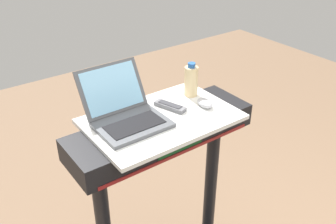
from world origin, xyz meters
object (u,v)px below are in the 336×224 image
object	(u,v)px
laptop	(126,112)
computer_mouse	(205,103)
water_bottle	(191,81)
tv_remote	(170,106)

from	to	relation	value
laptop	computer_mouse	bearing A→B (deg)	-16.80
water_bottle	tv_remote	bearing A→B (deg)	-163.20
computer_mouse	tv_remote	size ratio (longest dim) A/B	0.60
laptop	water_bottle	size ratio (longest dim) A/B	1.98
computer_mouse	tv_remote	world-z (taller)	computer_mouse
laptop	computer_mouse	size ratio (longest dim) A/B	3.42
laptop	computer_mouse	world-z (taller)	laptop
laptop	tv_remote	bearing A→B (deg)	-6.61
tv_remote	laptop	bearing A→B (deg)	175.56
water_bottle	tv_remote	xyz separation A→B (m)	(-0.17, -0.05, -0.07)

